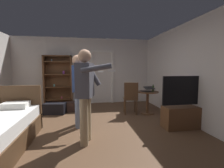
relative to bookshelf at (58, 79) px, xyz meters
name	(u,v)px	position (x,y,z in m)	size (l,w,h in m)	color
ground_plane	(84,131)	(0.97, -2.79, -1.02)	(6.50, 6.50, 0.00)	brown
wall_back	(84,71)	(0.97, 0.22, 0.28)	(5.55, 0.12, 2.60)	silver
wall_right	(196,73)	(3.68, -2.79, 0.28)	(0.12, 6.15, 2.60)	silver
doorway_frame	(102,73)	(1.69, 0.14, 0.20)	(0.93, 0.08, 2.13)	white
bookshelf	(58,79)	(0.00, 0.00, 0.00)	(1.04, 0.32, 1.89)	brown
tv_flatscreen	(185,112)	(3.32, -2.95, -0.65)	(1.16, 0.40, 1.23)	brown
side_table	(147,99)	(2.91, -1.67, -0.55)	(0.67, 0.67, 0.70)	brown
laptop	(148,90)	(2.89, -1.71, -0.27)	(0.39, 0.39, 0.16)	black
bottle_on_table	(153,89)	(3.05, -1.75, -0.23)	(0.06, 0.06, 0.22)	#374C28
wooden_chair	(131,97)	(2.38, -1.65, -0.48)	(0.48, 0.48, 0.99)	#4C331E
person_blue_shirt	(86,89)	(1.02, -3.33, 0.00)	(0.67, 0.72, 1.75)	tan
person_striped_shirt	(78,86)	(0.84, -2.43, -0.03)	(0.74, 0.57, 1.72)	slate
suitcase_dark	(55,108)	(0.07, -1.20, -0.85)	(0.64, 0.38, 0.34)	black
suitcase_small	(73,106)	(0.60, -0.95, -0.87)	(0.46, 0.36, 0.30)	black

